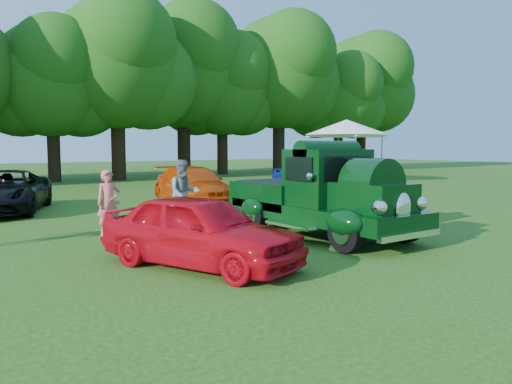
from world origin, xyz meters
TOP-DOWN VIEW (x-y plane):
  - ground at (0.00, 0.00)m, footprint 120.00×120.00m
  - hero_pickup at (1.71, 0.73)m, footprint 2.46×5.29m
  - red_convertible at (-2.16, -0.38)m, footprint 2.88×4.14m
  - back_car_black at (-3.79, 9.67)m, footprint 3.92×5.40m
  - back_car_orange at (2.23, 8.12)m, footprint 2.65×5.02m
  - back_car_blue at (7.78, 7.93)m, footprint 2.58×4.79m
  - back_car_green at (9.70, 9.77)m, footprint 1.90×4.20m
  - spectator_pink at (-2.44, 3.64)m, footprint 0.59×0.40m
  - spectator_grey at (-0.32, 3.86)m, footprint 0.98×0.83m
  - canopy_tent at (14.87, 12.80)m, footprint 5.91×5.91m
  - tree_line at (1.31, 23.70)m, footprint 64.54×10.69m

SIDE VIEW (x-z plane):
  - ground at x=0.00m, z-range 0.00..0.00m
  - red_convertible at x=-2.16m, z-range 0.00..1.31m
  - back_car_green at x=9.70m, z-range 0.00..1.34m
  - back_car_black at x=-3.79m, z-range 0.00..1.37m
  - back_car_orange at x=2.23m, z-range 0.00..1.39m
  - back_car_blue at x=7.78m, z-range 0.00..1.55m
  - spectator_pink at x=-2.44m, z-range 0.00..1.58m
  - spectator_grey at x=-0.32m, z-range 0.00..1.78m
  - hero_pickup at x=1.71m, z-range -0.14..1.93m
  - canopy_tent at x=14.87m, z-range 1.36..5.05m
  - tree_line at x=1.31m, z-range 1.04..13.36m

